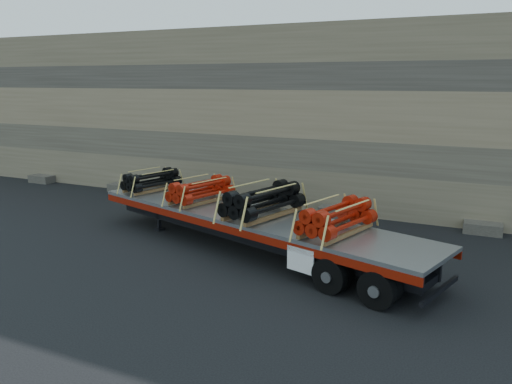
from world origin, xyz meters
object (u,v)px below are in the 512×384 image
Objects in this scene: bundle_midrear at (263,202)px; bundle_midfront at (201,191)px; trailer at (250,232)px; bundle_front at (152,181)px; bundle_rear at (337,219)px.

bundle_midfront is at bearing 180.00° from bundle_midrear.
bundle_midrear is (0.48, -0.14, 1.01)m from trailer.
bundle_rear is at bearing 0.00° from bundle_front.
bundle_rear is at bearing -0.00° from bundle_midrear.
bundle_midrear is at bearing 180.00° from bundle_rear.
bundle_midrear is (2.51, -0.75, 0.07)m from bundle_midfront.
bundle_rear is at bearing -0.00° from trailer.
bundle_rear is (2.84, -0.85, 0.97)m from trailer.
bundle_midfront reaches higher than bundle_front.
bundle_midrear is 2.46m from bundle_rear.
trailer is 1.12m from bundle_midrear.
trailer is 2.32m from bundle_midfront.
bundle_rear is (2.36, -0.70, -0.04)m from bundle_midrear.
trailer is at bearing 180.00° from bundle_rear.
bundle_front is 0.94× the size of bundle_midfront.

